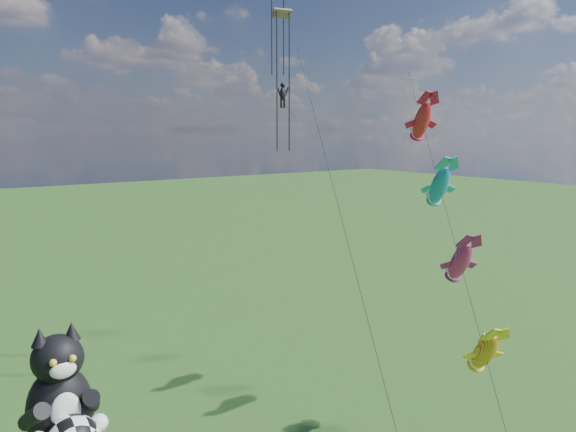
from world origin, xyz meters
TOP-DOWN VIEW (x-y plane):
  - cat_kite_rig at (-1.69, 4.52)m, footprint 2.48×4.02m
  - fish_windsock_rig at (17.96, 6.63)m, footprint 7.77×14.06m
  - parafoil_rig at (14.79, 16.72)m, footprint 5.40×17.08m

SIDE VIEW (x-z plane):
  - cat_kite_rig at x=-1.69m, z-range 2.38..12.08m
  - fish_windsock_rig at x=17.96m, z-range 1.14..19.81m
  - parafoil_rig at x=14.79m, z-range 5.65..32.53m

